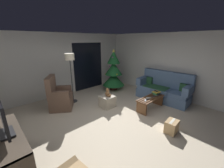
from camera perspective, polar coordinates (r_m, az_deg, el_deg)
ground_plane at (r=4.20m, az=2.59°, el=-14.47°), size 7.00×7.00×0.00m
wall_back at (r=6.17m, az=-18.10°, el=7.68°), size 5.72×0.12×2.50m
wall_right at (r=6.03m, az=22.38°, el=7.00°), size 0.12×6.00×2.50m
patio_door_frame at (r=6.62m, az=-9.70°, el=7.60°), size 1.60×0.02×2.20m
patio_door_glass at (r=6.61m, az=-9.59°, el=7.16°), size 1.50×0.02×2.10m
couch at (r=5.70m, az=20.25°, el=-2.19°), size 0.90×1.98×1.08m
coffee_table at (r=4.85m, az=15.42°, el=-6.86°), size 1.10×0.40×0.41m
remote_white at (r=4.73m, az=14.71°, el=-5.47°), size 0.14×0.14×0.02m
remote_black at (r=4.61m, az=14.16°, el=-6.04°), size 0.16×0.10×0.02m
remote_graphite at (r=4.89m, az=16.81°, el=-4.87°), size 0.16×0.06×0.02m
remote_silver at (r=4.52m, az=13.46°, el=-6.51°), size 0.15×0.13×0.02m
book_stack at (r=5.06m, az=17.63°, el=-3.51°), size 0.28×0.24×0.13m
cell_phone at (r=5.04m, az=17.56°, el=-2.78°), size 0.12×0.16×0.01m
christmas_tree at (r=6.34m, az=0.65°, el=4.85°), size 0.98×0.98×1.85m
armchair at (r=4.97m, az=-20.69°, el=-5.13°), size 0.95×0.95×1.13m
floor_lamp at (r=5.10m, az=-16.78°, el=8.76°), size 0.32×0.32×1.78m
media_shelf at (r=3.10m, az=-35.98°, el=-23.12°), size 0.40×1.40×0.79m
television at (r=2.77m, az=-38.17°, el=-10.37°), size 0.20×0.84×0.61m
ottoman at (r=4.86m, az=-1.91°, el=-7.09°), size 0.44×0.44×0.39m
teddy_bear_chestnut at (r=4.74m, az=-1.82°, el=-3.63°), size 0.21×0.22×0.29m
cardboard_box_taped_mid_floor at (r=3.95m, az=23.16°, el=-15.65°), size 0.37×0.29×0.31m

